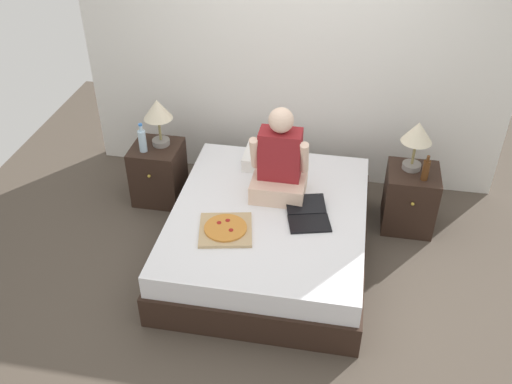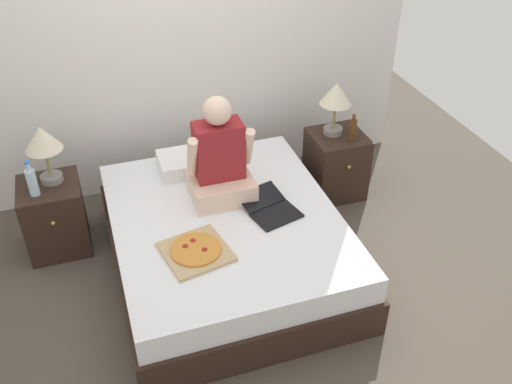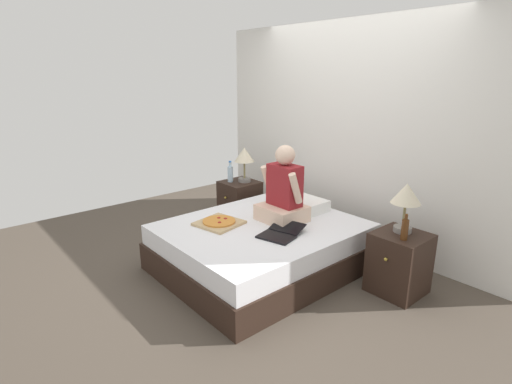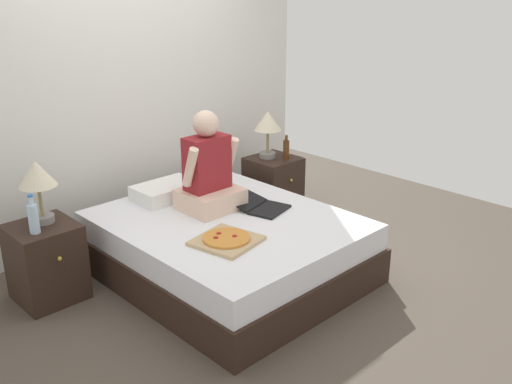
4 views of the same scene
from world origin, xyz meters
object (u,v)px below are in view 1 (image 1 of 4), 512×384
lamp_on_left_nightstand (158,113)px  lamp_on_right_nightstand (417,136)px  beer_bottle (426,170)px  person_seated (280,164)px  nightstand_right (410,199)px  nightstand_left (159,172)px  pizza_box (226,229)px  bed (269,233)px  laptop (308,217)px  water_bottle (142,140)px

lamp_on_left_nightstand → lamp_on_right_nightstand: size_ratio=1.00×
lamp_on_left_nightstand → beer_bottle: lamp_on_left_nightstand is taller
person_seated → nightstand_right: bearing=18.8°
nightstand_left → pizza_box: 1.31m
nightstand_left → lamp_on_left_nightstand: bearing=51.4°
bed → nightstand_right: bearing=28.8°
lamp_on_left_nightstand → beer_bottle: size_ratio=1.96×
lamp_on_right_nightstand → pizza_box: (-1.41, -1.00, -0.40)m
nightstand_right → laptop: 1.11m
bed → beer_bottle: (1.23, 0.54, 0.43)m
lamp_on_left_nightstand → lamp_on_right_nightstand: 2.25m
water_bottle → lamp_on_left_nightstand: bearing=49.4°
bed → water_bottle: water_bottle is taller
bed → lamp_on_right_nightstand: bearing=31.3°
nightstand_left → laptop: nightstand_left is taller
nightstand_left → water_bottle: water_bottle is taller
person_seated → laptop: 0.50m
lamp_on_left_nightstand → lamp_on_right_nightstand: bearing=0.0°
lamp_on_right_nightstand → person_seated: size_ratio=0.58×
beer_bottle → laptop: bearing=-146.9°
bed → pizza_box: (-0.29, -0.32, 0.26)m
pizza_box → water_bottle: bearing=137.8°
nightstand_left → person_seated: size_ratio=0.73×
nightstand_left → lamp_on_left_nightstand: (0.04, 0.05, 0.61)m
water_bottle → lamp_on_right_nightstand: size_ratio=0.61×
laptop → pizza_box: laptop is taller
water_bottle → pizza_box: bearing=-42.2°
nightstand_right → nightstand_left: bearing=180.0°
laptop → water_bottle: bearing=158.9°
nightstand_left → person_seated: 1.35m
water_bottle → beer_bottle: water_bottle is taller
nightstand_right → person_seated: bearing=-161.2°
person_seated → lamp_on_right_nightstand: bearing=21.6°
bed → nightstand_left: 1.32m
lamp_on_left_nightstand → person_seated: bearing=-20.4°
nightstand_left → lamp_on_right_nightstand: lamp_on_right_nightstand is taller
lamp_on_left_nightstand → laptop: bearing=-27.3°
lamp_on_left_nightstand → nightstand_right: bearing=-1.3°
bed → laptop: (0.32, -0.05, 0.26)m
water_bottle → lamp_on_right_nightstand: (2.37, 0.14, 0.22)m
lamp_on_right_nightstand → person_seated: person_seated is taller
lamp_on_left_nightstand → pizza_box: lamp_on_left_nightstand is taller
nightstand_left → laptop: bearing=-25.0°
person_seated → laptop: person_seated is taller
person_seated → pizza_box: (-0.33, -0.57, -0.27)m
person_seated → beer_bottle: bearing=13.3°
lamp_on_right_nightstand → laptop: size_ratio=0.93×
pizza_box → nightstand_left: bearing=132.4°
pizza_box → lamp_on_left_nightstand: bearing=129.7°
beer_bottle → laptop: (-0.91, -0.59, -0.17)m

